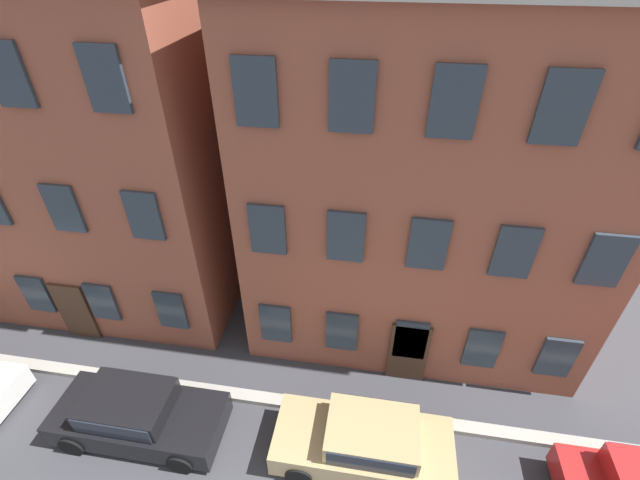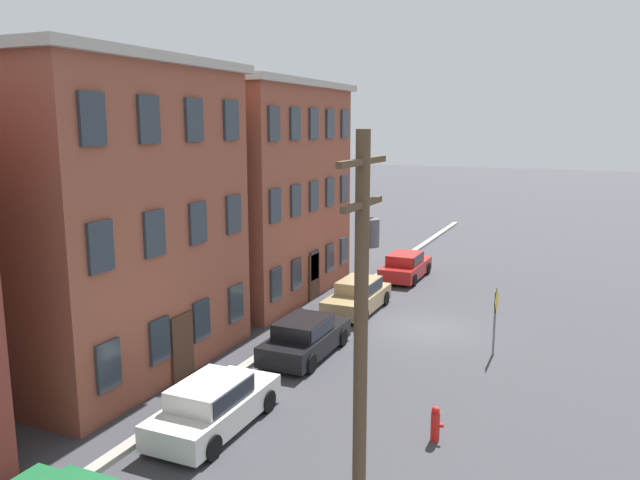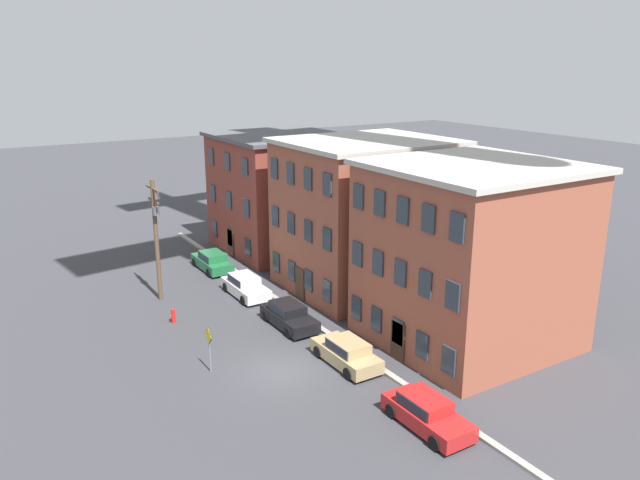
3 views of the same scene
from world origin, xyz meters
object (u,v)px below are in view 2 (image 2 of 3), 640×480
fire_hydrant (435,423)px  utility_pole (362,315)px  car_white (213,404)px  car_red (405,265)px  car_tan (358,295)px  caution_sign (496,310)px  car_black (305,336)px

fire_hydrant → utility_pole: bearing=172.1°
car_white → car_red: size_ratio=1.00×
utility_pole → car_tan: bearing=20.6°
car_red → caution_sign: bearing=-147.7°
caution_sign → utility_pole: utility_pole is taller
caution_sign → utility_pole: size_ratio=0.31×
car_white → car_black: (6.02, 0.06, 0.00)m
car_white → car_black: size_ratio=1.00×
car_white → fire_hydrant: (1.85, -5.73, -0.27)m
car_black → car_tan: 5.98m
car_black → utility_pole: (-8.39, -5.21, 3.87)m
car_white → caution_sign: caution_sign is taller
caution_sign → utility_pole: 11.69m
car_black → car_white: bearing=-179.4°
car_tan → fire_hydrant: bearing=-149.4°
car_tan → fire_hydrant: 11.79m
car_tan → car_red: bearing=-2.4°
caution_sign → car_black: bearing=114.7°
car_tan → utility_pole: 15.83m
car_black → fire_hydrant: size_ratio=4.58×
car_black → caution_sign: caution_sign is taller
car_black → car_tan: (5.98, 0.19, 0.00)m
car_red → caution_sign: size_ratio=1.74×
car_black → caution_sign: 6.95m
car_white → car_black: bearing=0.6°
car_white → car_tan: (12.00, 0.26, 0.00)m
car_black → caution_sign: (2.88, -6.25, 0.94)m
car_white → caution_sign: (8.90, -6.19, 0.94)m
car_tan → caution_sign: (-3.10, -6.45, 0.94)m
car_tan → fire_hydrant: car_tan is taller
car_black → utility_pole: 10.61m
car_red → car_black: bearing=179.6°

